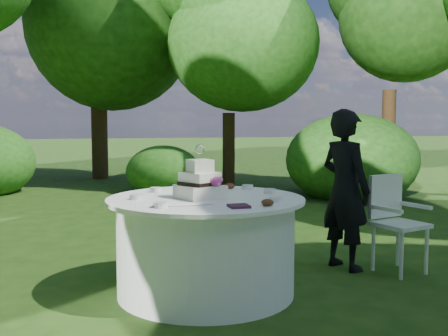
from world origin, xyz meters
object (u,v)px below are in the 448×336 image
(guest, at_px, (345,189))
(cake, at_px, (200,184))
(napkins, at_px, (239,206))
(table, at_px, (206,245))
(chair, at_px, (394,215))

(guest, bearing_deg, cake, 85.62)
(napkins, relative_size, table, 0.09)
(napkins, height_order, table, napkins)
(cake, distance_m, chair, 1.90)
(napkins, bearing_deg, cake, 108.19)
(guest, xyz_separation_m, chair, (0.40, -0.19, -0.23))
(table, xyz_separation_m, chair, (1.80, 0.17, 0.13))
(napkins, xyz_separation_m, chair, (1.68, 0.70, -0.26))
(napkins, bearing_deg, guest, 34.68)
(napkins, height_order, cake, cake)
(guest, bearing_deg, chair, -134.65)
(napkins, height_order, guest, guest)
(cake, relative_size, chair, 0.48)
(table, bearing_deg, cake, -151.92)
(chair, bearing_deg, guest, 154.62)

